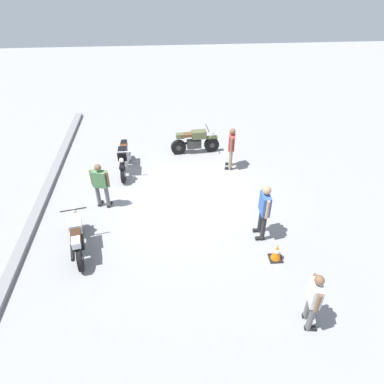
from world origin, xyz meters
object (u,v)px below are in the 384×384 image
motorcycle_silver_cruiser (77,236)px  motorcycle_black_cruiser (124,158)px  traffic_cone (277,252)px  person_in_white_shirt (314,298)px  person_in_green_shirt (101,184)px  motorcycle_olive_vintage (195,142)px  person_in_blue_shirt (264,208)px  person_in_red_shirt (231,146)px

motorcycle_silver_cruiser → motorcycle_black_cruiser: size_ratio=0.99×
motorcycle_silver_cruiser → traffic_cone: (-0.75, -5.40, -0.26)m
motorcycle_silver_cruiser → person_in_white_shirt: size_ratio=1.30×
motorcycle_black_cruiser → person_in_green_shirt: bearing=-14.3°
motorcycle_olive_vintage → person_in_green_shirt: bearing=-139.7°
person_in_green_shirt → traffic_cone: 5.70m
motorcycle_black_cruiser → person_in_blue_shirt: size_ratio=1.19×
motorcycle_silver_cruiser → person_in_white_shirt: person_in_white_shirt is taller
motorcycle_silver_cruiser → person_in_green_shirt: (1.97, -0.43, 0.37)m
person_in_blue_shirt → traffic_cone: size_ratio=3.32×
person_in_red_shirt → person_in_blue_shirt: bearing=106.4°
person_in_white_shirt → person_in_green_shirt: person_in_green_shirt is taller
person_in_blue_shirt → traffic_cone: 1.24m
person_in_blue_shirt → motorcycle_silver_cruiser: bearing=2.4°
person_in_white_shirt → person_in_red_shirt: size_ratio=0.99×
person_in_blue_shirt → traffic_cone: person_in_blue_shirt is taller
motorcycle_silver_cruiser → person_in_green_shirt: size_ratio=1.30×
person_in_white_shirt → person_in_red_shirt: (6.80, 0.68, 0.02)m
motorcycle_silver_cruiser → person_in_white_shirt: bearing=-128.5°
motorcycle_olive_vintage → motorcycle_black_cruiser: 2.95m
person_in_white_shirt → person_in_green_shirt: bearing=146.3°
motorcycle_black_cruiser → person_in_red_shirt: 3.97m
person_in_white_shirt → person_in_green_shirt: (4.74, 5.16, 0.00)m
person_in_red_shirt → person_in_green_shirt: (-2.06, 4.48, -0.01)m
motorcycle_olive_vintage → traffic_cone: size_ratio=3.69×
motorcycle_black_cruiser → person_in_green_shirt: 2.22m
person_in_blue_shirt → person_in_green_shirt: 5.08m
motorcycle_black_cruiser → person_in_green_shirt: (-2.13, 0.52, 0.37)m
motorcycle_black_cruiser → person_in_blue_shirt: bearing=47.0°
motorcycle_olive_vintage → person_in_red_shirt: (-1.22, -1.24, 0.42)m
motorcycle_silver_cruiser → motorcycle_olive_vintage: bearing=-47.0°
motorcycle_black_cruiser → person_in_red_shirt: size_ratio=1.30×
person_in_blue_shirt → person_in_red_shirt: bearing=-85.5°
person_in_blue_shirt → traffic_cone: bearing=102.1°
person_in_green_shirt → traffic_cone: size_ratio=3.01×
person_in_blue_shirt → person_in_green_shirt: (1.76, 4.77, -0.12)m
motorcycle_silver_cruiser → person_in_blue_shirt: (0.21, -5.20, 0.49)m
motorcycle_olive_vintage → motorcycle_silver_cruiser: bearing=-130.0°
motorcycle_silver_cruiser → person_in_green_shirt: 2.05m
traffic_cone → person_in_blue_shirt: bearing=12.0°
person_in_blue_shirt → person_in_green_shirt: bearing=-20.1°
motorcycle_silver_cruiser → traffic_cone: motorcycle_silver_cruiser is taller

